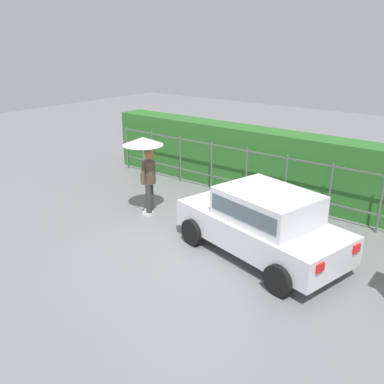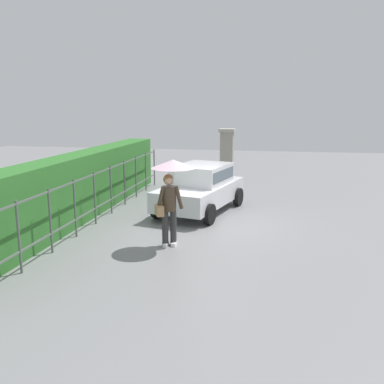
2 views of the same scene
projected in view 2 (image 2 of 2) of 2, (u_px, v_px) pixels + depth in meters
ground_plane at (212, 225)px, 11.80m from camera, size 40.00×40.00×0.00m
car at (201, 186)px, 13.18m from camera, size 3.99×2.55×1.48m
pedestrian at (171, 182)px, 9.73m from camera, size 1.02×1.02×2.08m
gate_pillar at (227, 159)px, 16.24m from camera, size 0.60×0.60×2.42m
fence_section at (103, 191)px, 12.32m from camera, size 10.95×0.05×1.50m
hedge_row at (79, 186)px, 12.44m from camera, size 11.90×0.90×1.90m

